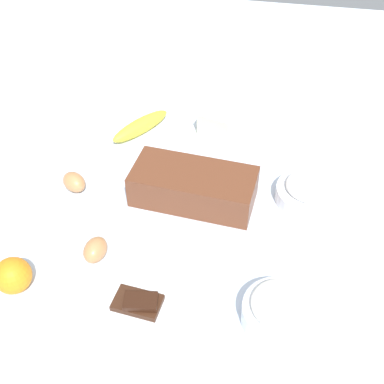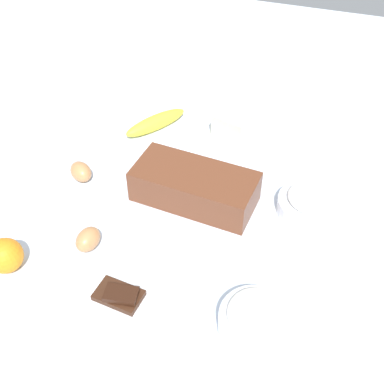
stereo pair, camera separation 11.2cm
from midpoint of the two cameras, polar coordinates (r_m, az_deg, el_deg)
The scene contains 10 objects.
ground_plane at distance 1.16m, azimuth -2.77°, elevation -1.93°, with size 2.40×2.40×0.02m, color silver.
loaf_pan at distance 1.14m, azimuth -2.82°, elevation 0.60°, with size 0.29×0.15×0.08m.
flour_bowl at distance 0.93m, azimuth 6.60°, elevation -13.54°, with size 0.14×0.14×0.07m.
sugar_bowl at distance 1.16m, azimuth 10.55°, elevation -0.07°, with size 0.15×0.15×0.07m.
banana at distance 1.37m, azimuth -8.27°, elevation 7.40°, with size 0.19×0.04×0.04m, color yellow.
orange_fruit at distance 1.05m, azimuth -22.79°, elevation -8.97°, with size 0.07×0.07×0.07m, color orange.
butter_block at distance 1.35m, azimuth 0.49°, elevation 7.82°, with size 0.09×0.06×0.06m, color #F4EDB2.
egg_near_butter at distance 1.06m, azimuth -14.03°, elevation -6.59°, with size 0.05×0.05×0.06m, color #BB7F4D.
egg_beside_bowl at distance 1.22m, azimuth -16.00°, elevation 0.87°, with size 0.05×0.05×0.06m, color #BC7F4D.
chocolate_plate at distance 0.98m, azimuth -9.56°, elevation -12.79°, with size 0.13×0.13×0.03m.
Camera 1 is at (0.15, -0.81, 0.81)m, focal length 46.58 mm.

